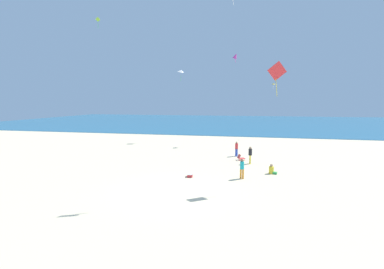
# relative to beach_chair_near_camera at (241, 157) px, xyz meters

# --- Properties ---
(ground_plane) EXTENTS (120.00, 120.00, 0.00)m
(ground_plane) POSITION_rel_beach_chair_near_camera_xyz_m (-3.72, 0.75, -0.24)
(ground_plane) COLOR beige
(ocean_water) EXTENTS (120.00, 60.00, 0.05)m
(ocean_water) POSITION_rel_beach_chair_near_camera_xyz_m (-3.72, 46.23, -0.21)
(ocean_water) COLOR #236084
(ocean_water) RESTS_ON ground_plane
(beach_chair_near_camera) EXTENTS (0.78, 0.73, 0.53)m
(beach_chair_near_camera) POSITION_rel_beach_chair_near_camera_xyz_m (0.00, 0.00, 0.00)
(beach_chair_near_camera) COLOR #D13D3D
(beach_chair_near_camera) RESTS_ON ground_plane
(cooler_box) EXTENTS (0.44, 0.58, 0.23)m
(cooler_box) POSITION_rel_beach_chair_near_camera_xyz_m (-3.32, -6.20, -0.12)
(cooler_box) COLOR red
(cooler_box) RESTS_ON ground_plane
(person_0) EXTENTS (0.30, 0.30, 1.48)m
(person_0) POSITION_rel_beach_chair_near_camera_xyz_m (0.82, -1.29, 0.62)
(person_0) COLOR yellow
(person_0) RESTS_ON ground_plane
(person_1) EXTENTS (0.40, 0.40, 1.44)m
(person_1) POSITION_rel_beach_chair_near_camera_xyz_m (-0.45, 1.64, 0.59)
(person_1) COLOR blue
(person_1) RESTS_ON ground_plane
(person_2) EXTENTS (0.64, 0.44, 0.73)m
(person_2) POSITION_rel_beach_chair_near_camera_xyz_m (2.37, -4.17, 0.03)
(person_2) COLOR yellow
(person_2) RESTS_ON ground_plane
(person_3) EXTENTS (0.30, 0.30, 1.37)m
(person_3) POSITION_rel_beach_chair_near_camera_xyz_m (0.25, -5.92, 0.55)
(person_3) COLOR orange
(person_3) RESTS_ON ground_plane
(kite_white) EXTENTS (1.01, 1.03, 1.53)m
(kite_white) POSITION_rel_beach_chair_near_camera_xyz_m (-8.24, 10.65, 9.01)
(kite_white) COLOR white
(kite_red) EXTENTS (1.15, 0.39, 2.06)m
(kite_red) POSITION_rel_beach_chair_near_camera_xyz_m (2.18, -7.11, 6.77)
(kite_red) COLOR red
(kite_lime) EXTENTS (0.42, 0.43, 1.27)m
(kite_lime) POSITION_rel_beach_chair_near_camera_xyz_m (-16.95, 5.53, 14.51)
(kite_lime) COLOR #99DB33
(kite_magenta) EXTENTS (0.88, 0.76, 1.24)m
(kite_magenta) POSITION_rel_beach_chair_near_camera_xyz_m (-1.14, 9.75, 10.54)
(kite_magenta) COLOR #DB3DA8
(kite_yellow) EXTENTS (0.47, 0.41, 0.92)m
(kite_yellow) POSITION_rel_beach_chair_near_camera_xyz_m (4.00, 16.44, 7.55)
(kite_yellow) COLOR yellow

